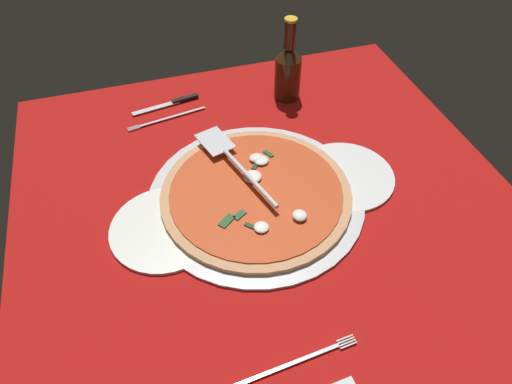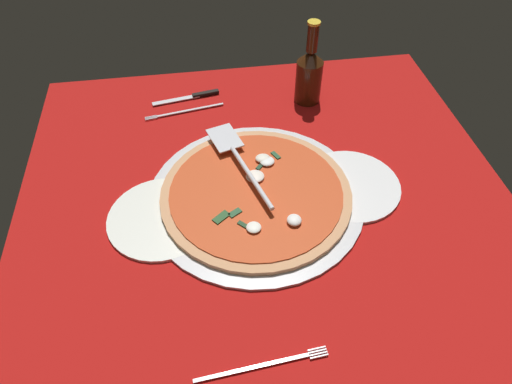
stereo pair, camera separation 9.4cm
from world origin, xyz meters
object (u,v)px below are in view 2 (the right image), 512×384
(dinner_plate_left, at_px, (350,186))
(place_setting_near, at_px, (189,105))
(dinner_plate_right, at_px, (162,218))
(pizza_server, at_px, (239,159))
(pizza, at_px, (256,193))
(beer_bottle, at_px, (309,74))

(dinner_plate_left, distance_m, place_setting_near, 0.47)
(dinner_plate_right, distance_m, place_setting_near, 0.38)
(dinner_plate_right, bearing_deg, dinner_plate_left, -175.60)
(dinner_plate_left, xyz_separation_m, place_setting_near, (0.33, -0.35, -0.00))
(dinner_plate_left, bearing_deg, pizza_server, -19.87)
(pizza, bearing_deg, dinner_plate_left, -179.52)
(place_setting_near, distance_m, beer_bottle, 0.32)
(dinner_plate_left, height_order, place_setting_near, place_setting_near)
(dinner_plate_right, relative_size, place_setting_near, 1.01)
(place_setting_near, bearing_deg, dinner_plate_left, 123.67)
(dinner_plate_right, relative_size, pizza_server, 0.77)
(dinner_plate_left, bearing_deg, beer_bottle, -86.41)
(dinner_plate_right, xyz_separation_m, beer_bottle, (-0.38, -0.35, 0.07))
(dinner_plate_right, xyz_separation_m, pizza_server, (-0.17, -0.11, 0.04))
(pizza, bearing_deg, place_setting_near, -70.45)
(dinner_plate_right, height_order, beer_bottle, beer_bottle)
(beer_bottle, bearing_deg, place_setting_near, -4.25)
(dinner_plate_left, bearing_deg, pizza, 0.48)
(pizza, xyz_separation_m, pizza_server, (0.03, -0.08, 0.02))
(dinner_plate_left, xyz_separation_m, pizza, (0.20, 0.00, 0.01))
(pizza_server, bearing_deg, place_setting_near, 3.81)
(place_setting_near, relative_size, beer_bottle, 0.99)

